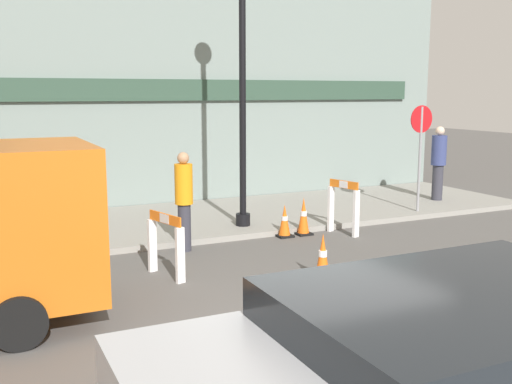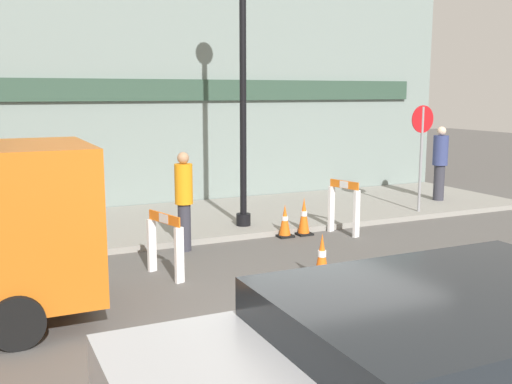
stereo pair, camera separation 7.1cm
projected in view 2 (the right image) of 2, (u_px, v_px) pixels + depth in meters
The scene contains 12 objects.
ground_plane at pixel (289, 343), 6.64m from camera, with size 60.00×60.00×0.00m, color #565451.
sidewalk_slab at pixel (143, 224), 12.34m from camera, with size 18.00×3.77×0.11m.
storefront_facade at pixel (118, 92), 13.64m from camera, with size 18.00×0.22×5.50m.
streetlamp_post at pixel (243, 35), 11.38m from camera, with size 0.44×0.44×5.84m.
stop_sign at pixel (422, 141), 13.15m from camera, with size 0.60×0.06×2.36m.
barricade_0 at pixel (344, 206), 11.64m from camera, with size 0.32×0.72×1.06m.
barricade_1 at pixel (165, 243), 8.94m from camera, with size 0.35×0.82×0.98m.
traffic_cone_0 at pixel (285, 221), 11.47m from camera, with size 0.30×0.30×0.63m.
traffic_cone_1 at pixel (304, 217), 11.63m from camera, with size 0.30×0.30×0.74m.
traffic_cone_2 at pixel (322, 258), 8.81m from camera, with size 0.30×0.30×0.71m.
person_worker at pixel (184, 198), 10.37m from camera, with size 0.43×0.43×1.74m.
person_pedestrian at pixel (440, 161), 14.65m from camera, with size 0.49×0.49×1.82m.
Camera 2 is at (-2.99, -5.53, 2.76)m, focal length 42.00 mm.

